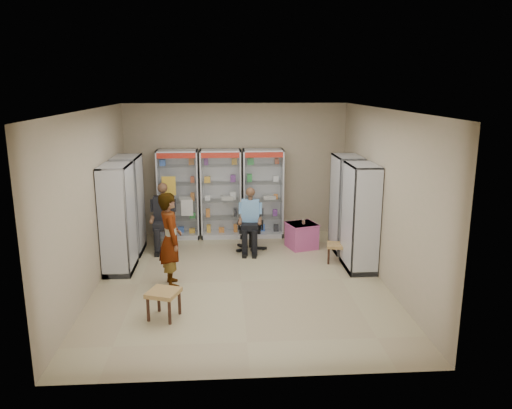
{
  "coord_description": "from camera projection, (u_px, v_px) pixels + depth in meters",
  "views": [
    {
      "loc": [
        -0.28,
        -8.27,
        3.4
      ],
      "look_at": [
        0.31,
        0.7,
        1.23
      ],
      "focal_mm": 35.0,
      "sensor_mm": 36.0,
      "label": 1
    }
  ],
  "objects": [
    {
      "name": "cabinet_back_left",
      "position": [
        179.0,
        195.0,
        11.17
      ],
      "size": [
        0.9,
        0.5,
        2.0
      ],
      "primitive_type": "cube",
      "color": "#B4B8BC",
      "rests_on": "floor"
    },
    {
      "name": "pink_trunk",
      "position": [
        302.0,
        236.0,
        10.61
      ],
      "size": [
        0.69,
        0.68,
        0.54
      ],
      "primitive_type": "cube",
      "rotation": [
        0.0,
        0.0,
        0.3
      ],
      "color": "#BA4A80",
      "rests_on": "floor"
    },
    {
      "name": "seated_customer",
      "position": [
        164.0,
        218.0,
        10.47
      ],
      "size": [
        0.44,
        0.6,
        1.34
      ],
      "primitive_type": null,
      "color": "black",
      "rests_on": "floor"
    },
    {
      "name": "cabinet_right_near",
      "position": [
        360.0,
        218.0,
        9.23
      ],
      "size": [
        0.9,
        0.5,
        2.0
      ],
      "primitive_type": "cube",
      "rotation": [
        0.0,
        0.0,
        1.57
      ],
      "color": "silver",
      "rests_on": "floor"
    },
    {
      "name": "room_shell",
      "position": [
        240.0,
        172.0,
        8.37
      ],
      "size": [
        5.02,
        6.02,
        3.01
      ],
      "color": "tan",
      "rests_on": "ground"
    },
    {
      "name": "tea_glass",
      "position": [
        304.0,
        222.0,
        10.5
      ],
      "size": [
        0.07,
        0.07,
        0.1
      ],
      "primitive_type": "cylinder",
      "color": "#5D2507",
      "rests_on": "pink_trunk"
    },
    {
      "name": "cabinet_back_mid",
      "position": [
        221.0,
        194.0,
        11.23
      ],
      "size": [
        0.9,
        0.5,
        2.0
      ],
      "primitive_type": "cube",
      "color": "#B2B5BA",
      "rests_on": "floor"
    },
    {
      "name": "cabinet_left_near",
      "position": [
        118.0,
        219.0,
        9.14
      ],
      "size": [
        0.9,
        0.5,
        2.0
      ],
      "primitive_type": "cube",
      "rotation": [
        0.0,
        0.0,
        -1.57
      ],
      "color": "#A8ABAF",
      "rests_on": "floor"
    },
    {
      "name": "woven_stool_b",
      "position": [
        164.0,
        304.0,
        7.42
      ],
      "size": [
        0.55,
        0.55,
        0.43
      ],
      "primitive_type": "cube",
      "rotation": [
        0.0,
        0.0,
        -0.34
      ],
      "color": "#A57045",
      "rests_on": "floor"
    },
    {
      "name": "seated_shopkeeper",
      "position": [
        251.0,
        221.0,
        10.34
      ],
      "size": [
        0.48,
        0.62,
        1.27
      ],
      "primitive_type": null,
      "rotation": [
        0.0,
        0.0,
        -0.11
      ],
      "color": "#70AFDF",
      "rests_on": "floor"
    },
    {
      "name": "floor",
      "position": [
        241.0,
        281.0,
        8.83
      ],
      "size": [
        6.0,
        6.0,
        0.0
      ],
      "primitive_type": "plane",
      "color": "tan",
      "rests_on": "ground"
    },
    {
      "name": "wooden_chair",
      "position": [
        165.0,
        226.0,
        10.57
      ],
      "size": [
        0.42,
        0.42,
        0.94
      ],
      "primitive_type": "cube",
      "color": "#302112",
      "rests_on": "floor"
    },
    {
      "name": "woven_stool_a",
      "position": [
        336.0,
        253.0,
        9.77
      ],
      "size": [
        0.44,
        0.44,
        0.37
      ],
      "primitive_type": "cube",
      "rotation": [
        0.0,
        0.0,
        -0.22
      ],
      "color": "#A17444",
      "rests_on": "floor"
    },
    {
      "name": "standing_man",
      "position": [
        170.0,
        240.0,
        8.5
      ],
      "size": [
        0.54,
        0.68,
        1.64
      ],
      "primitive_type": "imported",
      "rotation": [
        0.0,
        0.0,
        1.83
      ],
      "color": "#9C9C9F",
      "rests_on": "floor"
    },
    {
      "name": "office_chair",
      "position": [
        250.0,
        227.0,
        10.42
      ],
      "size": [
        0.6,
        0.6,
        1.0
      ],
      "primitive_type": "cube",
      "rotation": [
        0.0,
        0.0,
        -0.11
      ],
      "color": "black",
      "rests_on": "floor"
    },
    {
      "name": "cabinet_back_right",
      "position": [
        263.0,
        193.0,
        11.29
      ],
      "size": [
        0.9,
        0.5,
        2.0
      ],
      "primitive_type": "cube",
      "color": "#9E9FA4",
      "rests_on": "floor"
    },
    {
      "name": "cabinet_right_far",
      "position": [
        346.0,
        204.0,
        10.3
      ],
      "size": [
        0.9,
        0.5,
        2.0
      ],
      "primitive_type": "cube",
      "rotation": [
        0.0,
        0.0,
        1.57
      ],
      "color": "#A4A6AB",
      "rests_on": "floor"
    },
    {
      "name": "cabinet_left_far",
      "position": [
        129.0,
        205.0,
        10.2
      ],
      "size": [
        0.9,
        0.5,
        2.0
      ],
      "primitive_type": "cube",
      "rotation": [
        0.0,
        0.0,
        -1.57
      ],
      "color": "#A3A4AA",
      "rests_on": "floor"
    }
  ]
}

